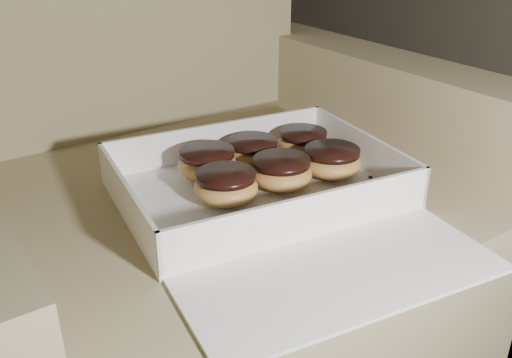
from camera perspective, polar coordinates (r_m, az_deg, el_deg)
The scene contains 12 objects.
armchair at distance 1.01m, azimuth -5.88°, elevation -5.58°, with size 0.92×0.78×0.96m.
bakery_box at distance 0.83m, azimuth 1.50°, elevation -2.00°, with size 0.46×0.52×0.07m.
donut_a at distance 0.90m, azimuth -4.90°, elevation 1.67°, with size 0.09×0.09×0.05m.
donut_b at distance 0.91m, azimuth 7.58°, elevation 1.80°, with size 0.09×0.09×0.05m.
donut_c at distance 0.94m, azimuth -0.33°, elevation 2.81°, with size 0.09×0.09×0.04m.
donut_d at distance 0.86m, azimuth 2.56°, elevation 0.73°, with size 0.09×0.09×0.05m.
donut_e at distance 0.82m, azimuth -3.02°, elevation -0.68°, with size 0.09×0.09×0.05m.
donut_f at distance 0.98m, azimuth 4.71°, elevation 3.71°, with size 0.09×0.09×0.04m.
crumb_a at distance 0.81m, azimuth -2.51°, elevation -2.80°, with size 0.01×0.01×0.00m, color black.
crumb_b at distance 0.76m, azimuth -7.66°, elevation -5.18°, with size 0.01×0.01×0.00m, color black.
crumb_c at distance 0.75m, azimuth -0.55°, elevation -5.59°, with size 0.01×0.01×0.00m, color black.
crumb_d at distance 0.92m, azimuth 11.38°, elevation 0.20°, with size 0.01×0.01×0.00m, color black.
Camera 1 is at (0.30, -0.75, 0.83)m, focal length 40.00 mm.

